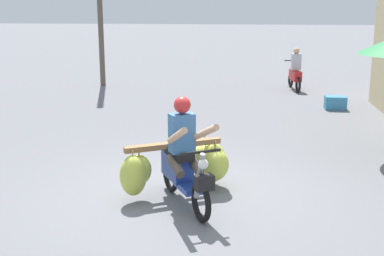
{
  "coord_description": "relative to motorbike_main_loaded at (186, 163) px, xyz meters",
  "views": [
    {
      "loc": [
        0.89,
        -7.22,
        2.85
      ],
      "look_at": [
        0.06,
        0.58,
        0.9
      ],
      "focal_mm": 47.64,
      "sensor_mm": 36.0,
      "label": 1
    }
  ],
  "objects": [
    {
      "name": "ground_plane",
      "position": [
        -0.03,
        0.03,
        -0.51
      ],
      "size": [
        120.0,
        120.0,
        0.0
      ],
      "primitive_type": "plane",
      "color": "slate"
    },
    {
      "name": "produce_crate",
      "position": [
        3.3,
        6.74,
        -0.33
      ],
      "size": [
        0.56,
        0.4,
        0.36
      ],
      "primitive_type": "cube",
      "color": "teal",
      "rests_on": "ground"
    },
    {
      "name": "motorbike_main_loaded",
      "position": [
        0.0,
        0.0,
        0.0
      ],
      "size": [
        1.71,
        2.04,
        1.58
      ],
      "color": "black",
      "rests_on": "ground"
    },
    {
      "name": "motorbike_distant_ahead_left",
      "position": [
        2.48,
        9.75,
        0.06
      ],
      "size": [
        0.51,
        1.62,
        1.4
      ],
      "color": "black",
      "rests_on": "ground"
    }
  ]
}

